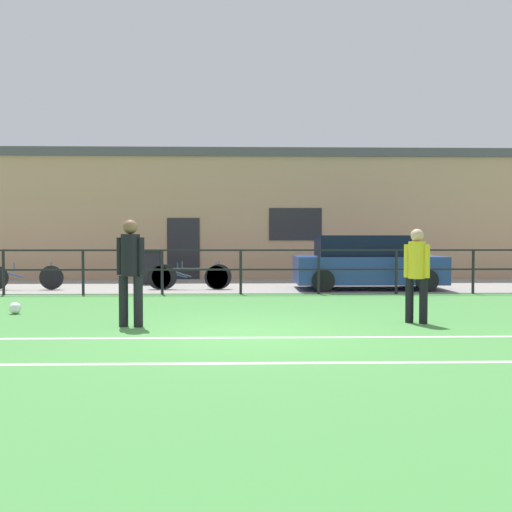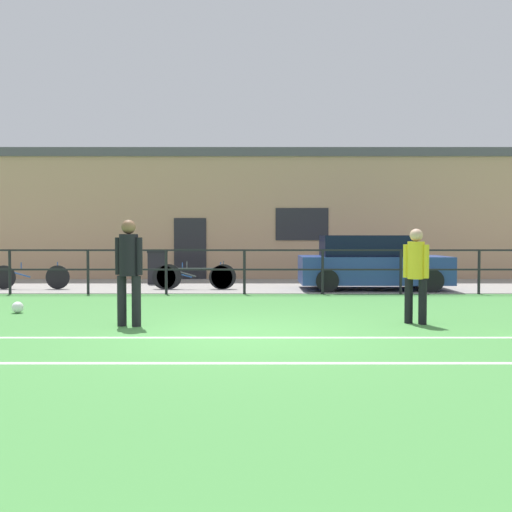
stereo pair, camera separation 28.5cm
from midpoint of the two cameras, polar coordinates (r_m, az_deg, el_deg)
ground at (r=8.87m, az=-2.47°, el=-7.82°), size 60.00×44.00×0.04m
field_line_touchline at (r=8.55m, az=-2.51°, el=-8.05°), size 36.00×0.11×0.00m
field_line_hash at (r=6.88m, az=-2.77°, el=-10.52°), size 36.00×0.11×0.00m
pavement_strip at (r=17.30m, az=-1.98°, el=-2.92°), size 48.00×5.00×0.02m
perimeter_fence at (r=14.76m, az=-2.07°, el=-0.90°), size 36.07×0.07×1.15m
clubhouse_facade at (r=20.95m, az=-1.90°, el=4.09°), size 28.00×2.56×4.50m
player_goalkeeper at (r=9.72m, az=-13.08°, el=-0.97°), size 0.47×0.31×1.76m
player_winger at (r=10.18m, az=14.79°, el=-1.31°), size 0.39×0.29×1.61m
soccer_ball_match at (r=12.06m, az=-23.28°, el=-4.74°), size 0.22×0.22×0.22m
parked_car_red at (r=16.27m, az=10.30°, el=-0.73°), size 4.03×1.88×1.49m
bicycle_parked_0 at (r=17.10m, az=-22.36°, el=-1.94°), size 2.15×0.04×0.75m
bicycle_parked_1 at (r=16.05m, az=-6.87°, el=-2.00°), size 2.20×0.04×0.78m
bicycle_parked_2 at (r=16.06m, az=-7.28°, el=-2.06°), size 2.22×0.04×0.75m
trash_bin_0 at (r=17.94m, az=-10.70°, el=-1.07°), size 0.56×0.48×1.04m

